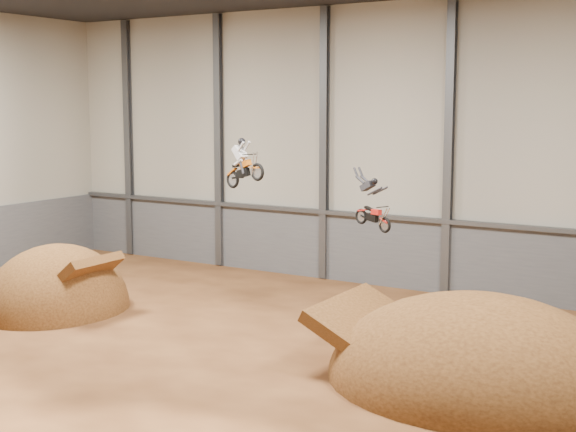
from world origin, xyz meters
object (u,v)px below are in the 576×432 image
object	(u,v)px
takeoff_ramp	(57,310)
fmx_rider_b	(372,200)
fmx_rider_a	(246,159)
landing_ramp	(478,383)

from	to	relation	value
takeoff_ramp	fmx_rider_b	bearing A→B (deg)	10.14
fmx_rider_a	fmx_rider_b	world-z (taller)	fmx_rider_a
takeoff_ramp	fmx_rider_b	size ratio (longest dim) A/B	2.80
fmx_rider_a	takeoff_ramp	bearing A→B (deg)	-144.18
landing_ramp	fmx_rider_a	size ratio (longest dim) A/B	4.36
landing_ramp	fmx_rider_b	size ratio (longest dim) A/B	4.15
takeoff_ramp	landing_ramp	distance (m)	18.96
fmx_rider_b	landing_ramp	bearing A→B (deg)	-1.41
takeoff_ramp	fmx_rider_a	size ratio (longest dim) A/B	2.95
landing_ramp	fmx_rider_a	world-z (taller)	fmx_rider_a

